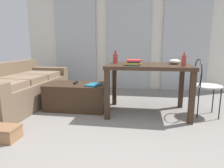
# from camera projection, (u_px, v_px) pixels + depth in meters

# --- Properties ---
(ground_plane) EXTENTS (8.15, 8.15, 0.00)m
(ground_plane) POSITION_uv_depth(u_px,v_px,m) (118.00, 116.00, 2.93)
(ground_plane) COLOR gray
(wall_back) EXTENTS (5.13, 0.10, 2.61)m
(wall_back) POSITION_uv_depth(u_px,v_px,m) (129.00, 35.00, 4.72)
(wall_back) COLOR silver
(wall_back) RESTS_ON ground
(curtains) EXTENTS (3.65, 0.03, 2.38)m
(curtains) POSITION_uv_depth(u_px,v_px,m) (128.00, 39.00, 4.66)
(curtains) COLOR #B2B7BC
(curtains) RESTS_ON ground
(couch) EXTENTS (0.95, 2.07, 0.75)m
(couch) POSITION_uv_depth(u_px,v_px,m) (18.00, 89.00, 3.42)
(couch) COLOR brown
(couch) RESTS_ON ground
(coffee_table) EXTENTS (0.98, 0.59, 0.42)m
(coffee_table) POSITION_uv_depth(u_px,v_px,m) (77.00, 96.00, 3.28)
(coffee_table) COLOR #382619
(coffee_table) RESTS_ON ground
(craft_table) EXTENTS (1.24, 0.84, 0.76)m
(craft_table) POSITION_uv_depth(u_px,v_px,m) (148.00, 71.00, 2.97)
(craft_table) COLOR #382619
(craft_table) RESTS_ON ground
(wire_chair) EXTENTS (0.42, 0.42, 0.85)m
(wire_chair) POSITION_uv_depth(u_px,v_px,m) (203.00, 81.00, 2.89)
(wire_chair) COLOR silver
(wire_chair) RESTS_ON ground
(bottle_near) EXTENTS (0.08, 0.08, 0.20)m
(bottle_near) POSITION_uv_depth(u_px,v_px,m) (115.00, 58.00, 3.10)
(bottle_near) COLOR #99332D
(bottle_near) RESTS_ON craft_table
(bottle_far) EXTENTS (0.06, 0.06, 0.19)m
(bottle_far) POSITION_uv_depth(u_px,v_px,m) (184.00, 61.00, 2.65)
(bottle_far) COLOR #99332D
(bottle_far) RESTS_ON craft_table
(bowl) EXTENTS (0.17, 0.17, 0.08)m
(bowl) POSITION_uv_depth(u_px,v_px,m) (174.00, 62.00, 2.96)
(bowl) COLOR beige
(bowl) RESTS_ON craft_table
(book_stack) EXTENTS (0.23, 0.30, 0.08)m
(book_stack) POSITION_uv_depth(u_px,v_px,m) (134.00, 62.00, 2.80)
(book_stack) COLOR #1E668C
(book_stack) RESTS_ON craft_table
(tv_remote_on_table) EXTENTS (0.08, 0.16, 0.03)m
(tv_remote_on_table) POSITION_uv_depth(u_px,v_px,m) (130.00, 62.00, 3.17)
(tv_remote_on_table) COLOR #232326
(tv_remote_on_table) RESTS_ON craft_table
(tv_remote_primary) EXTENTS (0.06, 0.19, 0.02)m
(tv_remote_primary) POSITION_uv_depth(u_px,v_px,m) (76.00, 83.00, 3.28)
(tv_remote_primary) COLOR black
(tv_remote_primary) RESTS_ON coffee_table
(magazine) EXTENTS (0.24, 0.30, 0.02)m
(magazine) POSITION_uv_depth(u_px,v_px,m) (94.00, 85.00, 3.10)
(magazine) COLOR #1E668C
(magazine) RESTS_ON coffee_table
(shoebox) EXTENTS (0.34, 0.24, 0.15)m
(shoebox) POSITION_uv_depth(u_px,v_px,m) (3.00, 133.00, 2.18)
(shoebox) COLOR #996B47
(shoebox) RESTS_ON ground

